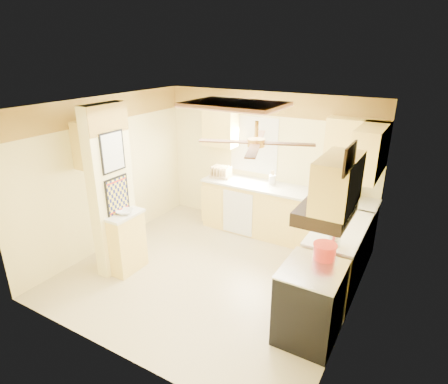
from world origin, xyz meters
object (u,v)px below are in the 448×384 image
Objects in this scene: stove at (310,303)px; bowl at (125,212)px; microwave at (336,189)px; kettle at (335,238)px; dutch_oven at (325,251)px.

stove is 2.85m from bowl.
microwave is 2.31× the size of kettle.
dutch_oven is at bearing 81.46° from stove.
dutch_oven is (0.04, 0.27, 0.55)m from stove.
kettle is (0.40, -1.59, -0.04)m from microwave.
stove is at bearing -98.54° from dutch_oven.
kettle is (0.07, 0.58, 0.58)m from stove.
stove is at bearing -0.13° from bowl.
kettle is at bearing 11.26° from bowl.
stove is at bearing -97.33° from kettle.
microwave is (-0.32, 2.17, 0.62)m from stove.
stove is at bearing 95.03° from microwave.
bowl is (-2.80, 0.01, 0.51)m from stove.
microwave reaches higher than bowl.
bowl is 0.86× the size of dutch_oven.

